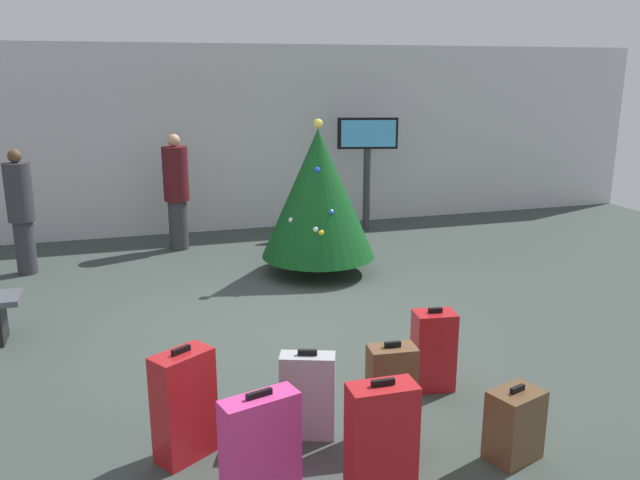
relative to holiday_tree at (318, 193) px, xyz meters
The scene contains 13 objects.
ground_plane 2.32m from the holiday_tree, 116.32° to the right, with size 16.00×16.00×0.00m, color #38423D.
back_wall 3.04m from the holiday_tree, 107.63° to the left, with size 16.00×0.20×3.07m, color silver.
holiday_tree is the anchor object (origin of this frame).
flight_info_kiosk 2.54m from the holiday_tree, 54.53° to the left, with size 0.99×0.33×1.90m.
traveller_0 2.45m from the holiday_tree, 133.82° to the left, with size 0.44×0.44×1.75m.
traveller_1 3.92m from the holiday_tree, 163.75° to the left, with size 0.41×0.41×1.67m.
suitcase_0 4.16m from the holiday_tree, 99.12° to the right, with size 0.36×0.24×0.76m.
suitcase_1 3.51m from the holiday_tree, 90.03° to the right, with size 0.37×0.28×0.73m.
suitcase_2 4.62m from the holiday_tree, 89.07° to the right, with size 0.42×0.36×0.55m.
suitcase_3 4.11m from the holiday_tree, 107.72° to the right, with size 0.44×0.30×0.69m.
suitcase_4 4.46m from the holiday_tree, 118.81° to the right, with size 0.47×0.41×0.83m.
suitcase_5 4.73m from the holiday_tree, 111.20° to the right, with size 0.54×0.32×0.69m.
suitcase_6 4.76m from the holiday_tree, 101.70° to the right, with size 0.44×0.23×0.79m.
Camera 1 is at (-1.48, -6.16, 2.64)m, focal length 36.30 mm.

